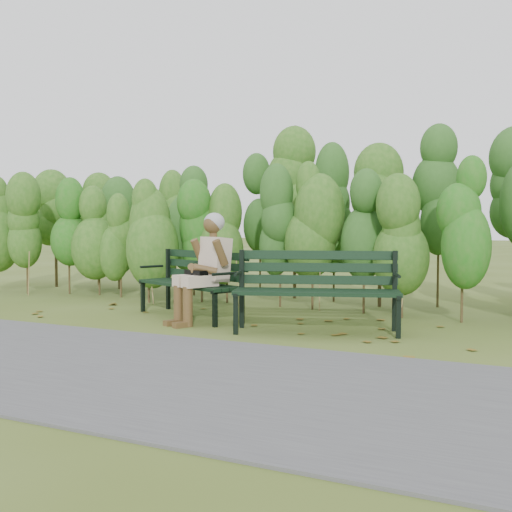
% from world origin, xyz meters
% --- Properties ---
extents(ground, '(80.00, 80.00, 0.00)m').
position_xyz_m(ground, '(0.00, 0.00, 0.00)').
color(ground, '#46591A').
extents(footpath, '(60.00, 2.50, 0.01)m').
position_xyz_m(footpath, '(0.00, -2.20, 0.01)').
color(footpath, '#474749').
rests_on(footpath, ground).
extents(hedge_band, '(11.04, 1.67, 2.42)m').
position_xyz_m(hedge_band, '(0.00, 1.86, 1.26)').
color(hedge_band, '#47381E').
rests_on(hedge_band, ground).
extents(leaf_litter, '(5.70, 2.14, 0.01)m').
position_xyz_m(leaf_litter, '(0.19, -0.16, 0.00)').
color(leaf_litter, brown).
rests_on(leaf_litter, ground).
extents(bench_left, '(1.66, 1.11, 0.80)m').
position_xyz_m(bench_left, '(-0.80, 0.30, 0.47)').
color(bench_left, black).
rests_on(bench_left, ground).
extents(bench_right, '(1.77, 1.04, 0.84)m').
position_xyz_m(bench_right, '(0.87, -0.02, 0.50)').
color(bench_right, black).
rests_on(bench_right, ground).
extents(seated_woman, '(0.61, 0.81, 1.25)m').
position_xyz_m(seated_woman, '(-0.45, -0.03, 0.69)').
color(seated_woman, beige).
rests_on(seated_woman, ground).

